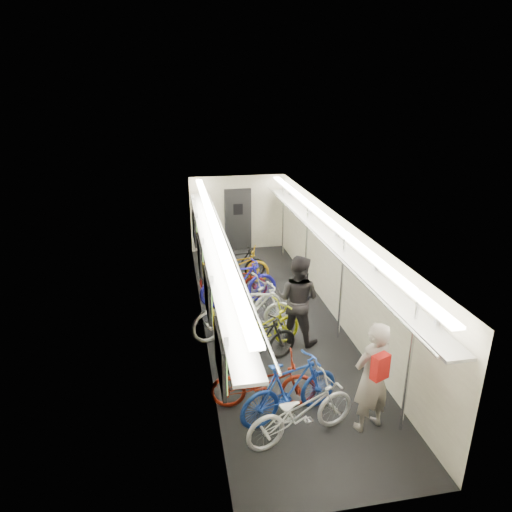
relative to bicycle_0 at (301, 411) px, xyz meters
name	(u,v)px	position (x,y,z in m)	size (l,w,h in m)	color
train_car_shell	(249,243)	(-0.04, 4.37, 1.18)	(10.00, 10.00, 10.00)	black
bicycle_0	(301,411)	(0.00, 0.00, 0.00)	(0.63, 1.81, 0.95)	silver
bicycle_1	(290,389)	(-0.05, 0.46, 0.06)	(0.50, 1.78, 1.07)	#1A3C9F
bicycle_2	(263,382)	(-0.41, 0.81, -0.01)	(0.61, 1.76, 0.92)	maroon
bicycle_3	(260,343)	(-0.25, 1.95, 0.01)	(0.46, 1.62, 0.97)	black
bicycle_4	(262,330)	(-0.11, 2.47, 0.00)	(0.63, 1.82, 0.96)	yellow
bicycle_5	(254,308)	(-0.11, 3.27, 0.07)	(0.51, 1.81, 1.09)	white
bicycle_6	(238,308)	(-0.46, 3.27, 0.10)	(0.77, 2.20, 1.16)	#9F9FA4
bicycle_7	(239,283)	(-0.26, 4.60, 0.10)	(0.54, 1.91, 1.15)	#1E1BA4
bicycle_8	(233,279)	(-0.33, 5.12, -0.02)	(0.61, 1.75, 0.92)	maroon
bicycle_9	(238,264)	(-0.05, 6.07, 0.00)	(0.44, 1.57, 0.94)	black
bicycle_10	(236,264)	(-0.11, 6.10, 0.00)	(0.63, 1.82, 0.95)	gold
passenger_near	(372,377)	(1.09, 0.03, 0.44)	(0.66, 0.44, 1.82)	gray
passenger_mid	(298,299)	(0.68, 2.74, 0.47)	(0.92, 0.71, 1.89)	black
backpack	(380,367)	(1.06, -0.24, 0.80)	(0.26, 0.14, 0.38)	#A01210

